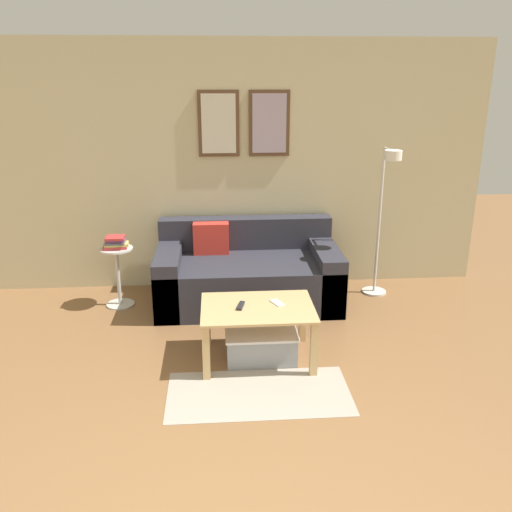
{
  "coord_description": "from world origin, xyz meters",
  "views": [
    {
      "loc": [
        -0.02,
        -1.83,
        2.22
      ],
      "look_at": [
        0.27,
        2.18,
        0.85
      ],
      "focal_mm": 38.0,
      "sensor_mm": 36.0,
      "label": 1
    }
  ],
  "objects_px": {
    "coffee_table": "(258,316)",
    "floor_lamp": "(384,209)",
    "side_table": "(118,271)",
    "cell_phone": "(277,303)",
    "book_stack": "(115,242)",
    "remote_control": "(241,306)",
    "couch": "(247,274)",
    "storage_bin": "(261,344)"
  },
  "relations": [
    {
      "from": "storage_bin",
      "to": "cell_phone",
      "type": "bearing_deg",
      "value": 19.69
    },
    {
      "from": "coffee_table",
      "to": "remote_control",
      "type": "relative_size",
      "value": 5.96
    },
    {
      "from": "storage_bin",
      "to": "floor_lamp",
      "type": "bearing_deg",
      "value": 41.47
    },
    {
      "from": "book_stack",
      "to": "cell_phone",
      "type": "distance_m",
      "value": 1.83
    },
    {
      "from": "storage_bin",
      "to": "side_table",
      "type": "distance_m",
      "value": 1.77
    },
    {
      "from": "coffee_table",
      "to": "side_table",
      "type": "height_order",
      "value": "side_table"
    },
    {
      "from": "cell_phone",
      "to": "book_stack",
      "type": "bearing_deg",
      "value": 118.11
    },
    {
      "from": "coffee_table",
      "to": "couch",
      "type": "bearing_deg",
      "value": 90.75
    },
    {
      "from": "couch",
      "to": "cell_phone",
      "type": "relative_size",
      "value": 12.82
    },
    {
      "from": "storage_bin",
      "to": "floor_lamp",
      "type": "distance_m",
      "value": 1.93
    },
    {
      "from": "coffee_table",
      "to": "book_stack",
      "type": "distance_m",
      "value": 1.76
    },
    {
      "from": "storage_bin",
      "to": "book_stack",
      "type": "relative_size",
      "value": 2.26
    },
    {
      "from": "couch",
      "to": "remote_control",
      "type": "distance_m",
      "value": 1.2
    },
    {
      "from": "floor_lamp",
      "to": "cell_phone",
      "type": "distance_m",
      "value": 1.69
    },
    {
      "from": "book_stack",
      "to": "storage_bin",
      "type": "bearing_deg",
      "value": -41.09
    },
    {
      "from": "couch",
      "to": "coffee_table",
      "type": "xyz_separation_m",
      "value": [
        0.02,
        -1.19,
        0.09
      ]
    },
    {
      "from": "storage_bin",
      "to": "remote_control",
      "type": "bearing_deg",
      "value": -178.88
    },
    {
      "from": "coffee_table",
      "to": "side_table",
      "type": "xyz_separation_m",
      "value": [
        -1.29,
        1.17,
        -0.02
      ]
    },
    {
      "from": "book_stack",
      "to": "cell_phone",
      "type": "bearing_deg",
      "value": -37.17
    },
    {
      "from": "floor_lamp",
      "to": "cell_phone",
      "type": "xyz_separation_m",
      "value": [
        -1.18,
        -1.11,
        -0.48
      ]
    },
    {
      "from": "floor_lamp",
      "to": "remote_control",
      "type": "bearing_deg",
      "value": -141.72
    },
    {
      "from": "remote_control",
      "to": "cell_phone",
      "type": "bearing_deg",
      "value": 23.26
    },
    {
      "from": "coffee_table",
      "to": "side_table",
      "type": "relative_size",
      "value": 1.49
    },
    {
      "from": "book_stack",
      "to": "remote_control",
      "type": "xyz_separation_m",
      "value": [
        1.16,
        -1.15,
        -0.19
      ]
    },
    {
      "from": "couch",
      "to": "coffee_table",
      "type": "height_order",
      "value": "couch"
    },
    {
      "from": "floor_lamp",
      "to": "book_stack",
      "type": "distance_m",
      "value": 2.64
    },
    {
      "from": "floor_lamp",
      "to": "storage_bin",
      "type": "bearing_deg",
      "value": -138.53
    },
    {
      "from": "coffee_table",
      "to": "book_stack",
      "type": "relative_size",
      "value": 3.5
    },
    {
      "from": "remote_control",
      "to": "side_table",
      "type": "bearing_deg",
      "value": 148.36
    },
    {
      "from": "coffee_table",
      "to": "floor_lamp",
      "type": "bearing_deg",
      "value": 41.07
    },
    {
      "from": "storage_bin",
      "to": "remote_control",
      "type": "relative_size",
      "value": 3.85
    },
    {
      "from": "coffee_table",
      "to": "floor_lamp",
      "type": "xyz_separation_m",
      "value": [
        1.34,
        1.17,
        0.57
      ]
    },
    {
      "from": "floor_lamp",
      "to": "remote_control",
      "type": "xyz_separation_m",
      "value": [
        -1.47,
        -1.16,
        -0.48
      ]
    },
    {
      "from": "floor_lamp",
      "to": "side_table",
      "type": "distance_m",
      "value": 2.7
    },
    {
      "from": "floor_lamp",
      "to": "book_stack",
      "type": "relative_size",
      "value": 6.01
    },
    {
      "from": "side_table",
      "to": "book_stack",
      "type": "xyz_separation_m",
      "value": [
        0.0,
        -0.01,
        0.3
      ]
    },
    {
      "from": "coffee_table",
      "to": "remote_control",
      "type": "xyz_separation_m",
      "value": [
        -0.13,
        0.01,
        0.09
      ]
    },
    {
      "from": "side_table",
      "to": "cell_phone",
      "type": "height_order",
      "value": "side_table"
    },
    {
      "from": "couch",
      "to": "floor_lamp",
      "type": "height_order",
      "value": "floor_lamp"
    },
    {
      "from": "coffee_table",
      "to": "book_stack",
      "type": "bearing_deg",
      "value": 138.09
    },
    {
      "from": "coffee_table",
      "to": "remote_control",
      "type": "distance_m",
      "value": 0.16
    },
    {
      "from": "couch",
      "to": "book_stack",
      "type": "xyz_separation_m",
      "value": [
        -1.27,
        -0.03,
        0.38
      ]
    }
  ]
}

